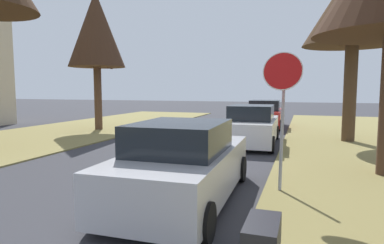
{
  "coord_description": "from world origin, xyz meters",
  "views": [
    {
      "loc": [
        4.37,
        1.26,
        2.19
      ],
      "look_at": [
        1.18,
        10.63,
        1.21
      ],
      "focal_mm": 30.79,
      "sensor_mm": 36.0,
      "label": 1
    }
  ],
  "objects_px": {
    "stop_sign_far": "(282,91)",
    "street_tree_right_far": "(354,6)",
    "parked_sedan_red": "(265,115)",
    "street_tree_left_mid_b": "(96,30)",
    "parked_sedan_silver": "(183,165)",
    "parked_sedan_white": "(252,126)"
  },
  "relations": [
    {
      "from": "street_tree_left_mid_b",
      "to": "street_tree_right_far",
      "type": "bearing_deg",
      "value": -0.39
    },
    {
      "from": "stop_sign_far",
      "to": "parked_sedan_silver",
      "type": "bearing_deg",
      "value": -146.46
    },
    {
      "from": "parked_sedan_silver",
      "to": "parked_sedan_white",
      "type": "bearing_deg",
      "value": 87.85
    },
    {
      "from": "street_tree_right_far",
      "to": "parked_sedan_red",
      "type": "distance_m",
      "value": 7.56
    },
    {
      "from": "street_tree_right_far",
      "to": "parked_sedan_red",
      "type": "relative_size",
      "value": 1.61
    },
    {
      "from": "parked_sedan_silver",
      "to": "parked_sedan_red",
      "type": "height_order",
      "value": "same"
    },
    {
      "from": "parked_sedan_white",
      "to": "parked_sedan_red",
      "type": "distance_m",
      "value": 6.27
    },
    {
      "from": "stop_sign_far",
      "to": "parked_sedan_silver",
      "type": "xyz_separation_m",
      "value": [
        -1.76,
        -1.17,
        -1.43
      ]
    },
    {
      "from": "parked_sedan_silver",
      "to": "parked_sedan_white",
      "type": "relative_size",
      "value": 1.0
    },
    {
      "from": "stop_sign_far",
      "to": "street_tree_right_far",
      "type": "bearing_deg",
      "value": 74.26
    },
    {
      "from": "stop_sign_far",
      "to": "parked_sedan_red",
      "type": "bearing_deg",
      "value": 97.81
    },
    {
      "from": "stop_sign_far",
      "to": "street_tree_right_far",
      "type": "distance_m",
      "value": 8.8
    },
    {
      "from": "street_tree_left_mid_b",
      "to": "parked_sedan_red",
      "type": "distance_m",
      "value": 10.39
    },
    {
      "from": "street_tree_left_mid_b",
      "to": "parked_sedan_silver",
      "type": "bearing_deg",
      "value": -47.9
    },
    {
      "from": "street_tree_right_far",
      "to": "parked_sedan_silver",
      "type": "height_order",
      "value": "street_tree_right_far"
    },
    {
      "from": "street_tree_right_far",
      "to": "street_tree_left_mid_b",
      "type": "xyz_separation_m",
      "value": [
        -12.18,
        0.08,
        -0.24
      ]
    },
    {
      "from": "stop_sign_far",
      "to": "street_tree_left_mid_b",
      "type": "bearing_deg",
      "value": 141.56
    },
    {
      "from": "street_tree_left_mid_b",
      "to": "parked_sedan_red",
      "type": "relative_size",
      "value": 1.63
    },
    {
      "from": "stop_sign_far",
      "to": "parked_sedan_white",
      "type": "height_order",
      "value": "stop_sign_far"
    },
    {
      "from": "stop_sign_far",
      "to": "street_tree_left_mid_b",
      "type": "relative_size",
      "value": 0.4
    },
    {
      "from": "street_tree_right_far",
      "to": "stop_sign_far",
      "type": "bearing_deg",
      "value": -105.74
    },
    {
      "from": "street_tree_left_mid_b",
      "to": "parked_sedan_white",
      "type": "distance_m",
      "value": 9.82
    }
  ]
}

